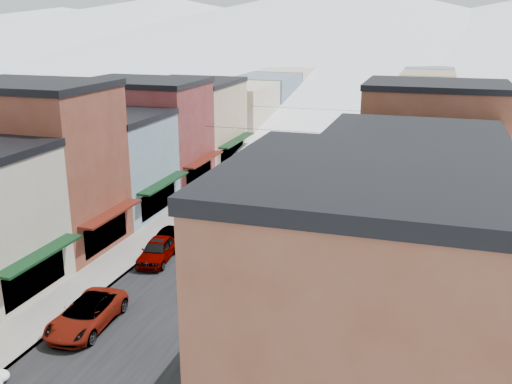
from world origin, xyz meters
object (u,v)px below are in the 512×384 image
Objects in this scene: car_green_sedan at (244,281)px; trash_can at (285,284)px; streetlamp_near at (295,237)px; car_white_suv at (86,314)px; car_dark_hatch at (169,239)px; car_silver_sedan at (158,250)px.

car_green_sedan is 4.88× the size of trash_can.
streetlamp_near is at bearing -127.02° from car_green_sedan.
trash_can is (9.57, 7.53, -0.19)m from car_white_suv.
car_dark_hatch is 10.84m from streetlamp_near.
car_white_suv is at bearing -79.61° from car_dark_hatch.
streetlamp_near reaches higher than car_white_suv.
streetlamp_near is at bearing -5.55° from car_dark_hatch.
car_white_suv is at bearing 46.43° from car_green_sedan.
car_silver_sedan is 10.25m from streetlamp_near.
streetlamp_near is (2.53, 3.08, 2.14)m from car_green_sedan.
car_green_sedan is at bearing -164.70° from trash_can.
trash_can is at bearing -19.42° from car_silver_sedan.
car_dark_hatch is at bearing 89.57° from car_silver_sedan.
car_white_suv is 1.19× the size of car_silver_sedan.
car_silver_sedan is at bearing 89.45° from car_white_suv.
car_white_suv is 12.22m from car_dark_hatch.
car_green_sedan is (7.07, 6.85, -0.07)m from car_white_suv.
car_dark_hatch is 9.49m from car_green_sedan.
car_white_suv is at bearing -95.02° from car_silver_sedan.
car_dark_hatch is 11.34m from trash_can.
car_silver_sedan is 2.61m from car_dark_hatch.
car_white_suv is 9.84m from car_green_sedan.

